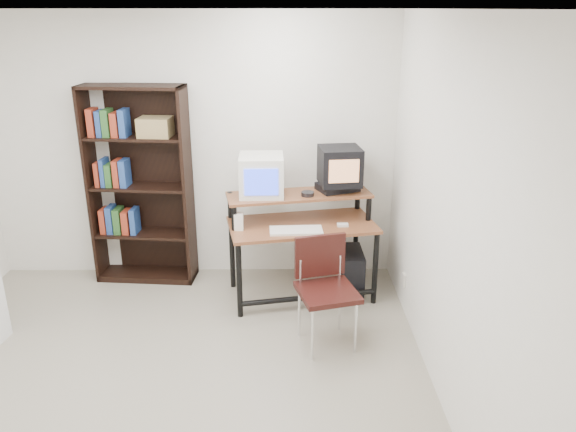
{
  "coord_description": "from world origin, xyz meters",
  "views": [
    {
      "loc": [
        0.9,
        -3.39,
        2.61
      ],
      "look_at": [
        0.94,
        1.1,
        0.94
      ],
      "focal_mm": 35.0,
      "sensor_mm": 36.0,
      "label": 1
    }
  ],
  "objects_px": {
    "pc_tower": "(351,271)",
    "crt_tv": "(340,166)",
    "computer_desk": "(301,226)",
    "bookshelf": "(141,184)",
    "crt_monitor": "(261,176)",
    "school_chair": "(325,280)"
  },
  "relations": [
    {
      "from": "crt_monitor",
      "to": "crt_tv",
      "type": "relative_size",
      "value": 1.03
    },
    {
      "from": "computer_desk",
      "to": "crt_monitor",
      "type": "distance_m",
      "value": 0.59
    },
    {
      "from": "school_chair",
      "to": "bookshelf",
      "type": "distance_m",
      "value": 2.15
    },
    {
      "from": "crt_tv",
      "to": "computer_desk",
      "type": "bearing_deg",
      "value": -158.56
    },
    {
      "from": "computer_desk",
      "to": "crt_tv",
      "type": "xyz_separation_m",
      "value": [
        0.36,
        0.19,
        0.52
      ]
    },
    {
      "from": "school_chair",
      "to": "bookshelf",
      "type": "height_order",
      "value": "bookshelf"
    },
    {
      "from": "school_chair",
      "to": "crt_tv",
      "type": "bearing_deg",
      "value": 64.02
    },
    {
      "from": "computer_desk",
      "to": "pc_tower",
      "type": "distance_m",
      "value": 0.7
    },
    {
      "from": "crt_monitor",
      "to": "crt_tv",
      "type": "height_order",
      "value": "crt_tv"
    },
    {
      "from": "bookshelf",
      "to": "crt_monitor",
      "type": "bearing_deg",
      "value": -9.11
    },
    {
      "from": "computer_desk",
      "to": "school_chair",
      "type": "height_order",
      "value": "computer_desk"
    },
    {
      "from": "crt_monitor",
      "to": "school_chair",
      "type": "xyz_separation_m",
      "value": [
        0.53,
        -0.9,
        -0.61
      ]
    },
    {
      "from": "computer_desk",
      "to": "bookshelf",
      "type": "xyz_separation_m",
      "value": [
        -1.56,
        0.39,
        0.29
      ]
    },
    {
      "from": "crt_monitor",
      "to": "bookshelf",
      "type": "bearing_deg",
      "value": 164.38
    },
    {
      "from": "crt_monitor",
      "to": "crt_tv",
      "type": "xyz_separation_m",
      "value": [
        0.73,
        0.1,
        0.06
      ]
    },
    {
      "from": "pc_tower",
      "to": "crt_tv",
      "type": "bearing_deg",
      "value": 132.42
    },
    {
      "from": "computer_desk",
      "to": "crt_tv",
      "type": "bearing_deg",
      "value": 17.06
    },
    {
      "from": "crt_monitor",
      "to": "school_chair",
      "type": "bearing_deg",
      "value": -61.12
    },
    {
      "from": "crt_monitor",
      "to": "school_chair",
      "type": "distance_m",
      "value": 1.21
    },
    {
      "from": "pc_tower",
      "to": "school_chair",
      "type": "height_order",
      "value": "school_chair"
    },
    {
      "from": "bookshelf",
      "to": "crt_tv",
      "type": "bearing_deg",
      "value": -1.03
    },
    {
      "from": "crt_tv",
      "to": "school_chair",
      "type": "height_order",
      "value": "crt_tv"
    }
  ]
}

